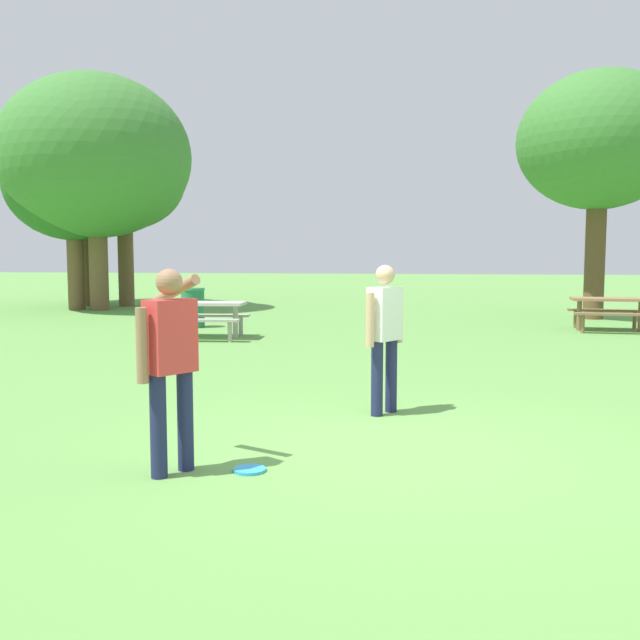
{
  "coord_description": "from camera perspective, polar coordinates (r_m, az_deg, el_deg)",
  "views": [
    {
      "loc": [
        0.29,
        -6.11,
        1.74
      ],
      "look_at": [
        -0.95,
        1.7,
        1.0
      ],
      "focal_mm": 38.67,
      "sensor_mm": 36.0,
      "label": 1
    }
  ],
  "objects": [
    {
      "name": "ground_plane",
      "position": [
        6.36,
        6.18,
        -10.56
      ],
      "size": [
        120.0,
        120.0,
        0.0
      ],
      "primitive_type": "plane",
      "color": "#609947"
    },
    {
      "name": "tree_back_right",
      "position": [
        20.58,
        22.1,
        13.49
      ],
      "size": [
        4.35,
        4.35,
        6.68
      ],
      "color": "brown",
      "rests_on": "ground"
    },
    {
      "name": "trash_can_beside_table",
      "position": [
        17.01,
        -10.48,
        1.02
      ],
      "size": [
        0.59,
        0.59,
        0.96
      ],
      "color": "#237047",
      "rests_on": "ground"
    },
    {
      "name": "person_catcher",
      "position": [
        5.57,
        -12.34,
        -2.81
      ],
      "size": [
        0.55,
        0.82,
        1.64
      ],
      "color": "#1E234C",
      "rests_on": "ground"
    },
    {
      "name": "person_thrower",
      "position": [
        7.55,
        5.37,
        -0.75
      ],
      "size": [
        0.39,
        0.53,
        1.64
      ],
      "color": "#1E234C",
      "rests_on": "ground"
    },
    {
      "name": "frisbee",
      "position": [
        5.73,
        -5.84,
        -12.22
      ],
      "size": [
        0.27,
        0.27,
        0.03
      ],
      "primitive_type": "cylinder",
      "color": "#2D9EDB",
      "rests_on": "ground"
    },
    {
      "name": "picnic_table_near",
      "position": [
        14.67,
        -9.56,
        0.67
      ],
      "size": [
        1.81,
        1.55,
        0.77
      ],
      "color": "#B2ADA3",
      "rests_on": "ground"
    },
    {
      "name": "tree_tall_left",
      "position": [
        26.67,
        -18.41,
        10.82
      ],
      "size": [
        4.06,
        4.06,
        6.17
      ],
      "color": "brown",
      "rests_on": "ground"
    },
    {
      "name": "picnic_table_far",
      "position": [
        17.21,
        22.86,
        1.01
      ],
      "size": [
        1.79,
        1.53,
        0.77
      ],
      "color": "olive",
      "rests_on": "ground"
    },
    {
      "name": "tree_slender_mid",
      "position": [
        23.31,
        -18.1,
        12.69
      ],
      "size": [
        5.97,
        5.97,
        7.38
      ],
      "color": "brown",
      "rests_on": "ground"
    },
    {
      "name": "tree_broad_center",
      "position": [
        25.46,
        -19.02,
        12.57
      ],
      "size": [
        4.96,
        4.96,
        7.21
      ],
      "color": "brown",
      "rests_on": "ground"
    },
    {
      "name": "tree_back_left",
      "position": [
        24.81,
        -15.94,
        11.17
      ],
      "size": [
        4.16,
        4.16,
        6.15
      ],
      "color": "brown",
      "rests_on": "ground"
    },
    {
      "name": "tree_far_right",
      "position": [
        23.66,
        -19.75,
        10.54
      ],
      "size": [
        4.27,
        4.27,
        5.86
      ],
      "color": "brown",
      "rests_on": "ground"
    }
  ]
}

